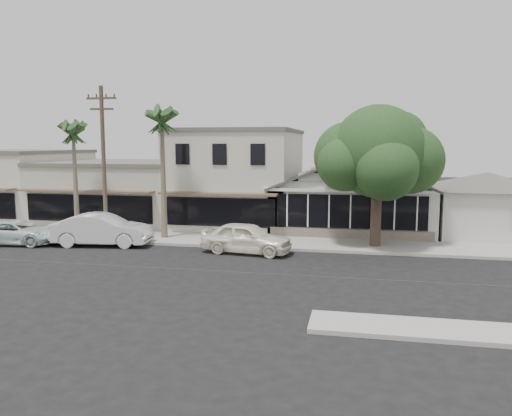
% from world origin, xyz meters
% --- Properties ---
extents(ground, '(140.00, 140.00, 0.00)m').
position_xyz_m(ground, '(0.00, 0.00, 0.00)').
color(ground, black).
rests_on(ground, ground).
extents(sidewalk_north, '(90.00, 3.50, 0.15)m').
position_xyz_m(sidewalk_north, '(-8.00, 6.75, 0.07)').
color(sidewalk_north, '#9E9991').
rests_on(sidewalk_north, ground).
extents(corner_shop, '(10.40, 8.60, 5.10)m').
position_xyz_m(corner_shop, '(5.00, 12.47, 2.62)').
color(corner_shop, silver).
rests_on(corner_shop, ground).
extents(side_cottage, '(6.00, 6.00, 3.00)m').
position_xyz_m(side_cottage, '(13.20, 11.50, 1.50)').
color(side_cottage, silver).
rests_on(side_cottage, ground).
extents(row_building_near, '(8.00, 10.00, 6.50)m').
position_xyz_m(row_building_near, '(-3.00, 13.50, 3.25)').
color(row_building_near, beige).
rests_on(row_building_near, ground).
extents(row_building_midnear, '(10.00, 10.00, 4.20)m').
position_xyz_m(row_building_midnear, '(-12.00, 13.50, 2.10)').
color(row_building_midnear, beige).
rests_on(row_building_midnear, ground).
extents(row_building_midfar, '(11.00, 10.00, 5.00)m').
position_xyz_m(row_building_midfar, '(-22.50, 13.50, 2.50)').
color(row_building_midfar, beige).
rests_on(row_building_midfar, ground).
extents(utility_pole, '(1.80, 0.24, 9.00)m').
position_xyz_m(utility_pole, '(-9.00, 5.20, 4.79)').
color(utility_pole, brown).
rests_on(utility_pole, ground).
extents(car_0, '(5.03, 2.58, 1.64)m').
position_xyz_m(car_0, '(-0.28, 3.96, 0.82)').
color(car_0, white).
rests_on(car_0, ground).
extents(car_1, '(5.72, 2.65, 1.82)m').
position_xyz_m(car_1, '(-8.74, 4.24, 0.91)').
color(car_1, silver).
rests_on(car_1, ground).
extents(car_2, '(5.07, 2.73, 1.35)m').
position_xyz_m(car_2, '(-13.74, 3.64, 0.68)').
color(car_2, silver).
rests_on(car_2, ground).
extents(shade_tree, '(7.07, 6.39, 7.85)m').
position_xyz_m(shade_tree, '(6.34, 6.82, 5.16)').
color(shade_tree, '#4F3D30').
rests_on(shade_tree, ground).
extents(palm_east, '(2.98, 2.98, 8.31)m').
position_xyz_m(palm_east, '(-5.95, 6.58, 7.11)').
color(palm_east, '#726651').
rests_on(palm_east, ground).
extents(palm_mid, '(2.89, 2.89, 7.50)m').
position_xyz_m(palm_mid, '(-11.73, 6.62, 6.42)').
color(palm_mid, '#726651').
rests_on(palm_mid, ground).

